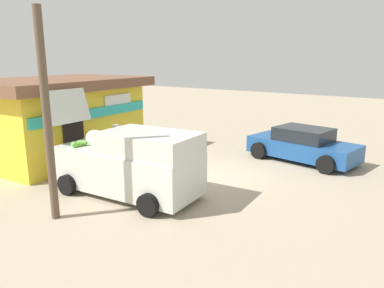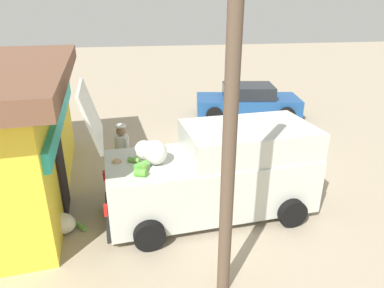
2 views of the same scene
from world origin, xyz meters
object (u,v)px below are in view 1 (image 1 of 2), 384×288
at_px(parked_sedan, 303,145).
at_px(unloaded_banana_pile, 56,171).
at_px(vendor_standing, 116,145).
at_px(delivery_van, 130,163).
at_px(paint_bucket, 153,153).
at_px(storefront_bar, 59,117).
at_px(customer_bending, 94,155).

relative_size(parked_sedan, unloaded_banana_pile, 4.26).
bearing_deg(vendor_standing, delivery_van, -123.72).
bearing_deg(delivery_van, vendor_standing, 56.28).
bearing_deg(vendor_standing, parked_sedan, -43.68).
bearing_deg(paint_bucket, storefront_bar, 121.83).
xyz_separation_m(parked_sedan, unloaded_banana_pile, (-6.76, 6.20, -0.44)).
height_order(vendor_standing, paint_bucket, vendor_standing).
xyz_separation_m(storefront_bar, vendor_standing, (-0.11, -3.31, -0.67)).
distance_m(parked_sedan, paint_bucket, 5.92).
bearing_deg(customer_bending, unloaded_banana_pile, 110.21).
bearing_deg(paint_bucket, parked_sedan, -58.72).
relative_size(delivery_van, paint_bucket, 11.94).
height_order(delivery_van, vendor_standing, delivery_van).
bearing_deg(paint_bucket, customer_bending, -175.74).
height_order(delivery_van, unloaded_banana_pile, delivery_van).
distance_m(storefront_bar, paint_bucket, 4.01).
height_order(parked_sedan, unloaded_banana_pile, parked_sedan).
height_order(storefront_bar, delivery_van, storefront_bar).
bearing_deg(storefront_bar, vendor_standing, -91.83).
bearing_deg(unloaded_banana_pile, vendor_standing, -38.67).
height_order(customer_bending, paint_bucket, customer_bending).
distance_m(delivery_van, paint_bucket, 4.13).
bearing_deg(parked_sedan, storefront_bar, 121.49).
bearing_deg(customer_bending, delivery_van, -97.52).
relative_size(vendor_standing, unloaded_banana_pile, 1.65).
bearing_deg(unloaded_banana_pile, delivery_van, -85.55).
xyz_separation_m(vendor_standing, unloaded_banana_pile, (-1.61, 1.29, -0.78)).
height_order(vendor_standing, customer_bending, vendor_standing).
bearing_deg(vendor_standing, unloaded_banana_pile, 141.33).
xyz_separation_m(parked_sedan, customer_bending, (-6.25, 4.81, 0.23)).
relative_size(customer_bending, unloaded_banana_pile, 1.39).
xyz_separation_m(delivery_van, vendor_standing, (1.36, 2.03, -0.01)).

